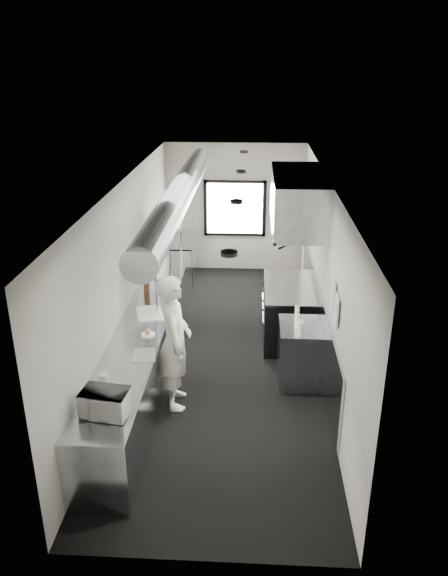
# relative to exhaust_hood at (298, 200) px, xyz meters

# --- Properties ---
(floor) EXTENTS (3.00, 8.00, 0.01)m
(floor) POSITION_rel_exhaust_hood_xyz_m (-1.10, -0.70, -2.39)
(floor) COLOR black
(floor) RESTS_ON ground
(ceiling) EXTENTS (3.00, 8.00, 0.01)m
(ceiling) POSITION_rel_exhaust_hood_xyz_m (-1.10, -0.70, 0.41)
(ceiling) COLOR #BCB8B3
(ceiling) RESTS_ON wall_back
(wall_back) EXTENTS (3.00, 0.02, 2.80)m
(wall_back) POSITION_rel_exhaust_hood_xyz_m (-1.10, 3.30, -0.99)
(wall_back) COLOR #B0ADA7
(wall_back) RESTS_ON floor
(wall_front) EXTENTS (3.00, 0.02, 2.80)m
(wall_front) POSITION_rel_exhaust_hood_xyz_m (-1.10, -4.70, -0.99)
(wall_front) COLOR #B0ADA7
(wall_front) RESTS_ON floor
(wall_left) EXTENTS (0.02, 8.00, 2.80)m
(wall_left) POSITION_rel_exhaust_hood_xyz_m (-2.60, -0.70, -0.99)
(wall_left) COLOR #B0ADA7
(wall_left) RESTS_ON floor
(wall_right) EXTENTS (0.02, 8.00, 2.80)m
(wall_right) POSITION_rel_exhaust_hood_xyz_m (0.40, -0.70, -0.99)
(wall_right) COLOR #B0ADA7
(wall_right) RESTS_ON floor
(wall_cladding) EXTENTS (0.03, 5.50, 1.10)m
(wall_cladding) POSITION_rel_exhaust_hood_xyz_m (0.38, -0.40, -1.84)
(wall_cladding) COLOR #8F949C
(wall_cladding) RESTS_ON wall_right
(hvac_duct) EXTENTS (0.40, 6.40, 0.40)m
(hvac_duct) POSITION_rel_exhaust_hood_xyz_m (-1.80, -0.30, 0.16)
(hvac_duct) COLOR gray
(hvac_duct) RESTS_ON ceiling
(service_window) EXTENTS (1.36, 0.05, 1.25)m
(service_window) POSITION_rel_exhaust_hood_xyz_m (-1.10, 3.26, -0.99)
(service_window) COLOR white
(service_window) RESTS_ON wall_back
(exhaust_hood) EXTENTS (0.81, 2.20, 0.88)m
(exhaust_hood) POSITION_rel_exhaust_hood_xyz_m (0.00, 0.00, 0.00)
(exhaust_hood) COLOR #8F949C
(exhaust_hood) RESTS_ON ceiling
(prep_counter) EXTENTS (0.70, 6.00, 0.90)m
(prep_counter) POSITION_rel_exhaust_hood_xyz_m (-2.25, -1.20, -1.94)
(prep_counter) COLOR #8F949C
(prep_counter) RESTS_ON floor
(pass_shelf) EXTENTS (0.45, 3.00, 0.68)m
(pass_shelf) POSITION_rel_exhaust_hood_xyz_m (-2.29, 0.30, -0.86)
(pass_shelf) COLOR #8F949C
(pass_shelf) RESTS_ON prep_counter
(range) EXTENTS (0.88, 1.60, 0.94)m
(range) POSITION_rel_exhaust_hood_xyz_m (-0.06, 0.00, -1.92)
(range) COLOR black
(range) RESTS_ON floor
(bottle_station) EXTENTS (0.65, 0.80, 0.90)m
(bottle_station) POSITION_rel_exhaust_hood_xyz_m (0.05, -1.40, -1.94)
(bottle_station) COLOR #8F949C
(bottle_station) RESTS_ON floor
(far_work_table) EXTENTS (0.70, 1.20, 0.90)m
(far_work_table) POSITION_rel_exhaust_hood_xyz_m (-2.25, 2.50, -1.94)
(far_work_table) COLOR #8F949C
(far_work_table) RESTS_ON floor
(notice_sheet_a) EXTENTS (0.02, 0.28, 0.38)m
(notice_sheet_a) POSITION_rel_exhaust_hood_xyz_m (0.37, -1.90, -0.79)
(notice_sheet_a) COLOR beige
(notice_sheet_a) RESTS_ON wall_right
(notice_sheet_b) EXTENTS (0.02, 0.28, 0.38)m
(notice_sheet_b) POSITION_rel_exhaust_hood_xyz_m (0.37, -2.25, -0.84)
(notice_sheet_b) COLOR beige
(notice_sheet_b) RESTS_ON wall_right
(line_cook) EXTENTS (0.54, 0.75, 1.89)m
(line_cook) POSITION_rel_exhaust_hood_xyz_m (-1.70, -2.07, -1.44)
(line_cook) COLOR silver
(line_cook) RESTS_ON floor
(microwave) EXTENTS (0.52, 0.42, 0.28)m
(microwave) POSITION_rel_exhaust_hood_xyz_m (-2.22, -3.65, -1.35)
(microwave) COLOR silver
(microwave) RESTS_ON prep_counter
(deli_tub_a) EXTENTS (0.18, 0.18, 0.10)m
(deli_tub_a) POSITION_rel_exhaust_hood_xyz_m (-2.37, -3.54, -1.44)
(deli_tub_a) COLOR #ADBAAB
(deli_tub_a) RESTS_ON prep_counter
(deli_tub_b) EXTENTS (0.16, 0.16, 0.09)m
(deli_tub_b) POSITION_rel_exhaust_hood_xyz_m (-2.42, -2.99, -1.45)
(deli_tub_b) COLOR #ADBAAB
(deli_tub_b) RESTS_ON prep_counter
(newspaper) EXTENTS (0.34, 0.40, 0.01)m
(newspaper) POSITION_rel_exhaust_hood_xyz_m (-2.05, -2.36, -1.49)
(newspaper) COLOR beige
(newspaper) RESTS_ON prep_counter
(small_plate) EXTENTS (0.21, 0.21, 0.02)m
(small_plate) POSITION_rel_exhaust_hood_xyz_m (-2.10, -1.81, -1.48)
(small_plate) COLOR white
(small_plate) RESTS_ON prep_counter
(pastry) EXTENTS (0.08, 0.08, 0.08)m
(pastry) POSITION_rel_exhaust_hood_xyz_m (-2.10, -1.81, -1.43)
(pastry) COLOR tan
(pastry) RESTS_ON small_plate
(cutting_board) EXTENTS (0.53, 0.62, 0.02)m
(cutting_board) POSITION_rel_exhaust_hood_xyz_m (-2.19, -1.11, -1.48)
(cutting_board) COLOR silver
(cutting_board) RESTS_ON prep_counter
(knife_block) EXTENTS (0.11, 0.20, 0.21)m
(knife_block) POSITION_rel_exhaust_hood_xyz_m (-2.39, -0.29, -1.38)
(knife_block) COLOR #53381D
(knife_block) RESTS_ON prep_counter
(plate_stack_a) EXTENTS (0.26, 0.26, 0.28)m
(plate_stack_a) POSITION_rel_exhaust_hood_xyz_m (-2.32, -0.44, -0.68)
(plate_stack_a) COLOR white
(plate_stack_a) RESTS_ON pass_shelf
(plate_stack_b) EXTENTS (0.32, 0.32, 0.33)m
(plate_stack_b) POSITION_rel_exhaust_hood_xyz_m (-2.27, 0.15, -0.65)
(plate_stack_b) COLOR white
(plate_stack_b) RESTS_ON pass_shelf
(plate_stack_c) EXTENTS (0.27, 0.27, 0.33)m
(plate_stack_c) POSITION_rel_exhaust_hood_xyz_m (-2.32, 0.39, -0.65)
(plate_stack_c) COLOR white
(plate_stack_c) RESTS_ON pass_shelf
(plate_stack_d) EXTENTS (0.33, 0.33, 0.41)m
(plate_stack_d) POSITION_rel_exhaust_hood_xyz_m (-2.27, 1.02, -0.61)
(plate_stack_d) COLOR white
(plate_stack_d) RESTS_ON pass_shelf
(squeeze_bottle_a) EXTENTS (0.07, 0.07, 0.19)m
(squeeze_bottle_a) POSITION_rel_exhaust_hood_xyz_m (-0.01, -1.69, -1.39)
(squeeze_bottle_a) COLOR silver
(squeeze_bottle_a) RESTS_ON bottle_station
(squeeze_bottle_b) EXTENTS (0.06, 0.06, 0.16)m
(squeeze_bottle_b) POSITION_rel_exhaust_hood_xyz_m (0.02, -1.55, -1.41)
(squeeze_bottle_b) COLOR silver
(squeeze_bottle_b) RESTS_ON bottle_station
(squeeze_bottle_c) EXTENTS (0.07, 0.07, 0.19)m
(squeeze_bottle_c) POSITION_rel_exhaust_hood_xyz_m (-0.02, -1.42, -1.39)
(squeeze_bottle_c) COLOR silver
(squeeze_bottle_c) RESTS_ON bottle_station
(squeeze_bottle_d) EXTENTS (0.06, 0.06, 0.17)m
(squeeze_bottle_d) POSITION_rel_exhaust_hood_xyz_m (-0.02, -1.22, -1.40)
(squeeze_bottle_d) COLOR silver
(squeeze_bottle_d) RESTS_ON bottle_station
(squeeze_bottle_e) EXTENTS (0.07, 0.07, 0.18)m
(squeeze_bottle_e) POSITION_rel_exhaust_hood_xyz_m (-0.01, -1.13, -1.40)
(squeeze_bottle_e) COLOR silver
(squeeze_bottle_e) RESTS_ON bottle_station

